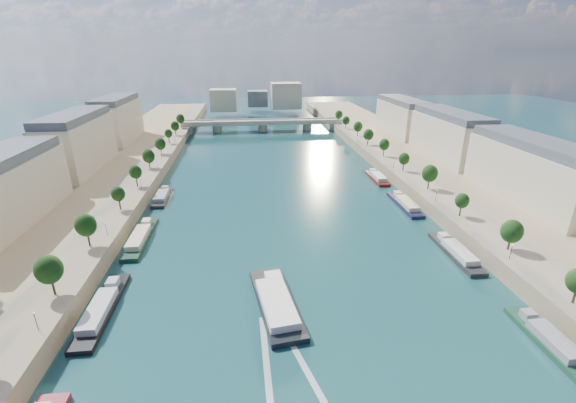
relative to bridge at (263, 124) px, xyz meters
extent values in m
plane|color=#0B2D31|center=(0.00, -141.56, -5.08)|extent=(700.00, 700.00, 0.00)
cube|color=#9E8460|center=(-72.00, -141.56, -2.58)|extent=(44.00, 520.00, 5.00)
cube|color=#9E8460|center=(72.00, -141.56, -2.58)|extent=(44.00, 520.00, 5.00)
cube|color=gray|center=(-57.00, -141.56, -0.03)|extent=(14.00, 520.00, 0.10)
cube|color=gray|center=(57.00, -141.56, -0.03)|extent=(14.00, 520.00, 0.10)
cylinder|color=#382B1E|center=(-55.00, -199.56, 1.83)|extent=(0.50, 0.50, 3.82)
ellipsoid|color=black|center=(-55.00, -199.56, 5.42)|extent=(4.80, 4.80, 5.52)
cylinder|color=#382B1E|center=(-55.00, -175.56, 1.83)|extent=(0.50, 0.50, 3.82)
ellipsoid|color=black|center=(-55.00, -175.56, 5.42)|extent=(4.80, 4.80, 5.52)
cylinder|color=#382B1E|center=(-55.00, -151.56, 1.83)|extent=(0.50, 0.50, 3.82)
ellipsoid|color=black|center=(-55.00, -151.56, 5.42)|extent=(4.80, 4.80, 5.52)
cylinder|color=#382B1E|center=(-55.00, -127.56, 1.83)|extent=(0.50, 0.50, 3.82)
ellipsoid|color=black|center=(-55.00, -127.56, 5.42)|extent=(4.80, 4.80, 5.52)
cylinder|color=#382B1E|center=(-55.00, -103.56, 1.83)|extent=(0.50, 0.50, 3.82)
ellipsoid|color=black|center=(-55.00, -103.56, 5.42)|extent=(4.80, 4.80, 5.52)
cylinder|color=#382B1E|center=(-55.00, -79.56, 1.83)|extent=(0.50, 0.50, 3.82)
ellipsoid|color=black|center=(-55.00, -79.56, 5.42)|extent=(4.80, 4.80, 5.52)
cylinder|color=#382B1E|center=(-55.00, -55.56, 1.83)|extent=(0.50, 0.50, 3.82)
ellipsoid|color=black|center=(-55.00, -55.56, 5.42)|extent=(4.80, 4.80, 5.52)
cylinder|color=#382B1E|center=(-55.00, -31.56, 1.83)|extent=(0.50, 0.50, 3.82)
ellipsoid|color=black|center=(-55.00, -31.56, 5.42)|extent=(4.80, 4.80, 5.52)
cylinder|color=#382B1E|center=(-55.00, -7.56, 1.83)|extent=(0.50, 0.50, 3.82)
ellipsoid|color=black|center=(-55.00, -7.56, 5.42)|extent=(4.80, 4.80, 5.52)
cylinder|color=#382B1E|center=(55.00, -191.56, 1.83)|extent=(0.50, 0.50, 3.82)
ellipsoid|color=black|center=(55.00, -191.56, 5.42)|extent=(4.80, 4.80, 5.52)
cylinder|color=#382B1E|center=(55.00, -167.56, 1.83)|extent=(0.50, 0.50, 3.82)
ellipsoid|color=black|center=(55.00, -167.56, 5.42)|extent=(4.80, 4.80, 5.52)
cylinder|color=#382B1E|center=(55.00, -143.56, 1.83)|extent=(0.50, 0.50, 3.82)
ellipsoid|color=black|center=(55.00, -143.56, 5.42)|extent=(4.80, 4.80, 5.52)
cylinder|color=#382B1E|center=(55.00, -119.56, 1.83)|extent=(0.50, 0.50, 3.82)
ellipsoid|color=black|center=(55.00, -119.56, 5.42)|extent=(4.80, 4.80, 5.52)
cylinder|color=#382B1E|center=(55.00, -95.56, 1.83)|extent=(0.50, 0.50, 3.82)
ellipsoid|color=black|center=(55.00, -95.56, 5.42)|extent=(4.80, 4.80, 5.52)
cylinder|color=#382B1E|center=(55.00, -71.56, 1.83)|extent=(0.50, 0.50, 3.82)
ellipsoid|color=black|center=(55.00, -71.56, 5.42)|extent=(4.80, 4.80, 5.52)
cylinder|color=#382B1E|center=(55.00, -47.56, 1.83)|extent=(0.50, 0.50, 3.82)
ellipsoid|color=black|center=(55.00, -47.56, 5.42)|extent=(4.80, 4.80, 5.52)
cylinder|color=#382B1E|center=(55.00, -23.56, 1.83)|extent=(0.50, 0.50, 3.82)
ellipsoid|color=black|center=(55.00, -23.56, 5.42)|extent=(4.80, 4.80, 5.52)
cylinder|color=#382B1E|center=(55.00, 0.44, 1.83)|extent=(0.50, 0.50, 3.82)
ellipsoid|color=black|center=(55.00, 0.44, 5.42)|extent=(4.80, 4.80, 5.52)
cylinder|color=black|center=(-52.50, -211.56, 1.92)|extent=(0.14, 0.14, 4.00)
sphere|color=#FFE5B2|center=(-52.50, -211.56, 4.02)|extent=(0.36, 0.36, 0.36)
cylinder|color=black|center=(-52.50, -171.56, 1.92)|extent=(0.14, 0.14, 4.00)
sphere|color=#FFE5B2|center=(-52.50, -171.56, 4.02)|extent=(0.36, 0.36, 0.36)
cylinder|color=black|center=(-52.50, -131.56, 1.92)|extent=(0.14, 0.14, 4.00)
sphere|color=#FFE5B2|center=(-52.50, -131.56, 4.02)|extent=(0.36, 0.36, 0.36)
cylinder|color=black|center=(-52.50, -91.56, 1.92)|extent=(0.14, 0.14, 4.00)
sphere|color=#FFE5B2|center=(-52.50, -91.56, 4.02)|extent=(0.36, 0.36, 0.36)
cylinder|color=black|center=(-52.50, -51.56, 1.92)|extent=(0.14, 0.14, 4.00)
sphere|color=#FFE5B2|center=(-52.50, -51.56, 4.02)|extent=(0.36, 0.36, 0.36)
cylinder|color=black|center=(52.50, -196.56, 1.92)|extent=(0.14, 0.14, 4.00)
sphere|color=#FFE5B2|center=(52.50, -196.56, 4.02)|extent=(0.36, 0.36, 0.36)
cylinder|color=black|center=(52.50, -156.56, 1.92)|extent=(0.14, 0.14, 4.00)
sphere|color=#FFE5B2|center=(52.50, -156.56, 4.02)|extent=(0.36, 0.36, 0.36)
cylinder|color=black|center=(52.50, -116.56, 1.92)|extent=(0.14, 0.14, 4.00)
sphere|color=#FFE5B2|center=(52.50, -116.56, 4.02)|extent=(0.36, 0.36, 0.36)
cylinder|color=black|center=(52.50, -76.56, 1.92)|extent=(0.14, 0.14, 4.00)
sphere|color=#FFE5B2|center=(52.50, -76.56, 4.02)|extent=(0.36, 0.36, 0.36)
cylinder|color=black|center=(52.50, -36.56, 1.92)|extent=(0.14, 0.14, 4.00)
sphere|color=#FFE5B2|center=(52.50, -36.56, 4.02)|extent=(0.36, 0.36, 0.36)
cube|color=beige|center=(-85.00, -158.56, 9.92)|extent=(16.00, 52.00, 20.00)
cube|color=beige|center=(-85.00, -100.56, 9.92)|extent=(16.00, 52.00, 20.00)
cube|color=#474C54|center=(-85.00, -100.56, 21.52)|extent=(14.72, 50.44, 3.20)
cube|color=beige|center=(-85.00, -42.56, 9.92)|extent=(16.00, 52.00, 20.00)
cube|color=#474C54|center=(-85.00, -42.56, 21.52)|extent=(14.72, 50.44, 3.20)
cube|color=beige|center=(85.00, -158.56, 9.92)|extent=(16.00, 52.00, 20.00)
cube|color=#474C54|center=(85.00, -158.56, 21.52)|extent=(14.72, 50.44, 3.20)
cube|color=beige|center=(85.00, -100.56, 9.92)|extent=(16.00, 52.00, 20.00)
cube|color=#474C54|center=(85.00, -100.56, 21.52)|extent=(14.72, 50.44, 3.20)
cube|color=beige|center=(85.00, -42.56, 9.92)|extent=(16.00, 52.00, 20.00)
cube|color=#474C54|center=(85.00, -42.56, 21.52)|extent=(14.72, 50.44, 3.20)
cube|color=beige|center=(-30.00, 68.44, 8.92)|extent=(22.00, 18.00, 18.00)
cube|color=beige|center=(25.00, 78.44, 10.92)|extent=(26.00, 20.00, 22.00)
cube|color=#474C54|center=(0.00, 93.44, 6.92)|extent=(18.00, 16.00, 14.00)
cube|color=#C1B79E|center=(0.00, 0.00, 1.12)|extent=(112.00, 11.00, 2.20)
cube|color=#C1B79E|center=(0.00, -5.00, 2.62)|extent=(112.00, 0.80, 0.90)
cube|color=#C1B79E|center=(0.00, 5.00, 2.62)|extent=(112.00, 0.80, 0.90)
cylinder|color=#C1B79E|center=(-32.00, 0.00, -2.58)|extent=(6.40, 6.40, 5.00)
cylinder|color=#C1B79E|center=(0.00, 0.00, -2.58)|extent=(6.40, 6.40, 5.00)
cylinder|color=#C1B79E|center=(32.00, 0.00, -2.58)|extent=(6.40, 6.40, 5.00)
cube|color=#C1B79E|center=(-52.00, 0.00, -2.58)|extent=(6.00, 12.00, 5.00)
cube|color=#C1B79E|center=(52.00, 0.00, -2.58)|extent=(6.00, 12.00, 5.00)
cube|color=black|center=(-7.00, -201.95, -4.71)|extent=(11.47, 28.18, 1.95)
cube|color=white|center=(-7.00, -204.14, -2.85)|extent=(8.77, 18.50, 1.76)
cube|color=white|center=(-7.00, -193.74, -2.83)|extent=(4.32, 3.78, 1.80)
cube|color=silver|center=(-10.20, -218.95, -5.06)|extent=(1.57, 26.01, 0.04)
cube|color=silver|center=(-3.80, -218.95, -5.06)|extent=(7.81, 25.44, 0.04)
cube|color=black|center=(-45.50, -199.97, -4.78)|extent=(5.00, 27.15, 1.80)
cube|color=#B3B8C0|center=(-45.50, -202.14, -3.08)|extent=(4.10, 14.93, 1.60)
cube|color=#B3B8C0|center=(-45.50, -191.82, -2.98)|extent=(2.50, 3.26, 1.80)
cube|color=#173A26|center=(-45.50, -164.97, -4.78)|extent=(5.00, 28.02, 1.80)
cube|color=beige|center=(-45.50, -167.21, -3.08)|extent=(4.10, 15.41, 1.60)
cube|color=beige|center=(-45.50, -156.57, -2.98)|extent=(2.50, 3.36, 1.80)
cube|color=#262528|center=(-45.50, -130.10, -4.78)|extent=(5.00, 21.09, 1.80)
cube|color=#919299|center=(-45.50, -131.79, -3.08)|extent=(4.10, 11.60, 1.60)
cube|color=#919299|center=(-45.50, -123.78, -2.98)|extent=(2.50, 2.53, 1.80)
cube|color=#1B4530|center=(45.50, -220.02, -4.78)|extent=(5.00, 20.17, 1.80)
cube|color=gray|center=(45.50, -221.63, -3.08)|extent=(4.10, 11.10, 1.60)
cube|color=gray|center=(45.50, -213.96, -2.98)|extent=(2.50, 2.42, 1.80)
cube|color=#262729|center=(45.50, -184.43, -4.78)|extent=(5.00, 24.26, 1.80)
cube|color=silver|center=(45.50, -186.37, -3.08)|extent=(4.10, 13.34, 1.60)
cube|color=silver|center=(45.50, -177.15, -2.98)|extent=(2.50, 2.91, 1.80)
cube|color=#191A38|center=(45.50, -147.70, -4.78)|extent=(5.00, 24.78, 1.80)
cube|color=beige|center=(45.50, -149.68, -3.08)|extent=(4.10, 13.63, 1.60)
cube|color=beige|center=(45.50, -140.26, -2.98)|extent=(2.50, 2.97, 1.80)
cube|color=maroon|center=(45.50, -115.99, -4.78)|extent=(5.00, 20.95, 1.80)
cube|color=silver|center=(45.50, -117.66, -3.08)|extent=(4.10, 11.52, 1.60)
cube|color=silver|center=(45.50, -109.70, -2.98)|extent=(2.50, 2.51, 1.80)
camera|label=1|loc=(-12.31, -274.65, 49.13)|focal=24.00mm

